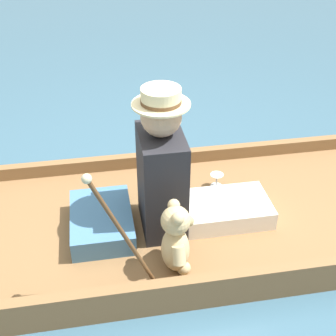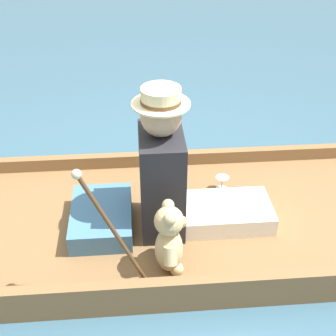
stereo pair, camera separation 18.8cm
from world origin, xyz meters
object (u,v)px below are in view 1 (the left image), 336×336
at_px(seated_person, 177,178).
at_px(wine_glass, 217,178).
at_px(teddy_bear, 176,240).
at_px(walking_cane, 117,225).

height_order(seated_person, wine_glass, seated_person).
xyz_separation_m(teddy_bear, wine_glass, (-0.64, 0.38, -0.12)).
distance_m(seated_person, teddy_bear, 0.37).
height_order(seated_person, teddy_bear, seated_person).
bearing_deg(seated_person, wine_glass, 122.75).
relative_size(seated_person, wine_glass, 9.04).
xyz_separation_m(teddy_bear, walking_cane, (0.10, -0.28, 0.22)).
xyz_separation_m(seated_person, walking_cane, (0.45, -0.35, 0.10)).
distance_m(wine_glass, walking_cane, 1.06).
bearing_deg(wine_glass, seated_person, -46.31).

